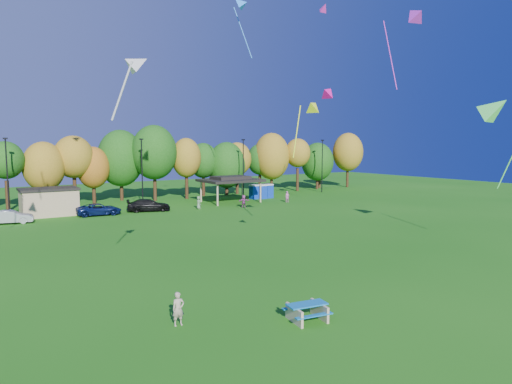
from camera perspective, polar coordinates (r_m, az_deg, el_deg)
ground at (r=28.38m, az=10.11°, el=-11.22°), size 160.00×160.00×0.00m
tree_line at (r=67.56m, az=-18.05°, el=3.65°), size 93.57×10.55×11.15m
lamp_posts at (r=63.23m, az=-14.06°, el=2.71°), size 64.50×0.25×9.09m
utility_building at (r=58.69m, az=-24.45°, el=-1.10°), size 6.30×4.30×3.25m
pavilion at (r=65.61m, az=-3.19°, el=1.53°), size 8.20×6.20×3.77m
porta_potties at (r=70.05m, az=0.72°, el=0.07°), size 3.75×1.57×2.18m
picnic_table at (r=22.52m, az=6.39°, el=-14.52°), size 2.14×1.87×0.83m
kite_flyer at (r=22.02m, az=-9.69°, el=-14.21°), size 0.60×0.42×1.58m
car_b at (r=54.55m, az=-28.33°, el=-2.76°), size 4.57×2.37×1.43m
car_c at (r=56.74m, az=-19.04°, el=-2.07°), size 5.22×2.68×1.41m
car_d at (r=58.36m, az=-13.28°, el=-1.61°), size 5.69×3.58×1.54m
far_person_0 at (r=60.19m, az=-1.54°, el=-1.15°), size 1.63×0.69×1.70m
far_person_1 at (r=65.67m, az=3.93°, el=-0.60°), size 0.66×0.51×1.60m
far_person_4 at (r=59.24m, az=-7.19°, el=-1.33°), size 0.58×0.84×1.66m
kite_2 at (r=52.80m, az=-2.14°, el=22.47°), size 3.15×3.15×6.41m
kite_3 at (r=51.57m, az=19.06°, el=20.15°), size 2.41×5.13×8.61m
kite_7 at (r=29.80m, az=9.06°, el=12.23°), size 1.44×1.27×1.21m
kite_9 at (r=42.51m, az=27.78°, el=9.19°), size 2.88×5.01×7.99m
kite_10 at (r=52.30m, az=8.48°, el=21.84°), size 1.02×1.37×1.34m
kite_11 at (r=23.55m, az=-14.47°, el=15.19°), size 2.19×1.18×3.47m
kite_13 at (r=41.94m, az=7.19°, el=10.54°), size 3.20×2.33×5.53m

